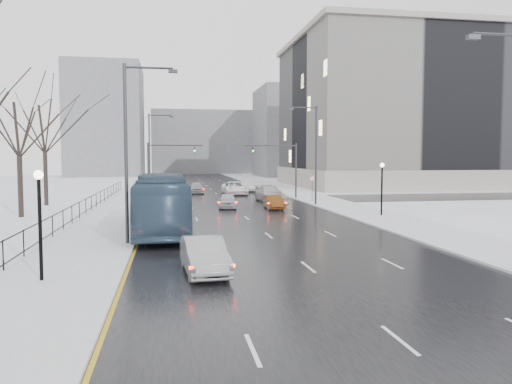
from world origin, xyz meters
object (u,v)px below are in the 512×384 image
streetlight_r_mid (314,150)px  lamppost_l (40,209)px  tree_park_d (21,219)px  lamppost_r_mid (382,181)px  streetlight_l_near (130,145)px  sedan_center_far (196,188)px  tree_park_e (47,206)px  mast_signal_left (158,164)px  sedan_right_cross (235,188)px  no_uturn_sign (312,181)px  streetlight_l_far (151,151)px  sedan_center_near (228,201)px  bus (161,203)px  sedan_right_near (274,202)px  sedan_left_near (204,255)px  sedan_right_far (270,194)px  sedan_right_distant (246,186)px  mast_signal_right (287,164)px

streetlight_r_mid → lamppost_l: 34.04m
tree_park_d → lamppost_r_mid: size_ratio=2.92×
streetlight_l_near → sedan_center_far: (5.59, 38.51, -4.80)m
tree_park_e → streetlight_r_mid: (26.37, -4.00, 5.62)m
mast_signal_left → sedan_right_cross: (9.50, 7.42, -3.22)m
tree_park_d → sedan_center_far: size_ratio=2.73×
lamppost_r_mid → no_uturn_sign: lamppost_r_mid is taller
sedan_right_cross → sedan_center_far: 5.67m
streetlight_l_far → sedan_right_cross: streetlight_l_far is taller
sedan_center_near → bus: bearing=-106.1°
no_uturn_sign → lamppost_l: bearing=-122.3°
sedan_center_far → sedan_right_near: bearing=-73.5°
lamppost_l → bus: (4.39, 12.59, -1.01)m
no_uturn_sign → streetlight_l_far: bearing=155.3°
sedan_center_near → sedan_center_far: size_ratio=0.92×
sedan_left_near → sedan_center_far: size_ratio=1.02×
tree_park_d → mast_signal_left: bearing=53.2°
streetlight_l_far → sedan_right_far: size_ratio=1.70×
lamppost_l → sedan_right_cross: lamppost_l is taller
streetlight_l_far → sedan_right_distant: bearing=34.7°
sedan_center_far → mast_signal_right: bearing=-46.1°
streetlight_r_mid → sedan_left_near: bearing=-115.0°
streetlight_r_mid → lamppost_l: streetlight_r_mid is taller
streetlight_l_far → sedan_right_near: streetlight_l_far is taller
sedan_right_cross → sedan_right_far: (2.54, -10.25, 0.01)m
tree_park_e → tree_park_d: bearing=-87.7°
streetlight_l_far → sedan_right_distant: (12.67, 8.78, -4.77)m
lamppost_l → sedan_right_near: size_ratio=1.06×
tree_park_e → mast_signal_right: 26.16m
lamppost_r_mid → sedan_right_near: (-7.50, 7.24, -2.24)m
bus → sedan_center_near: bearing=66.2°
streetlight_r_mid → no_uturn_sign: (1.03, 4.00, -3.32)m
sedan_right_distant → bus: bearing=-108.4°
lamppost_l → sedan_right_distant: lamppost_l is taller
sedan_right_cross → sedan_right_distant: bearing=63.8°
sedan_right_far → sedan_right_cross: bearing=99.6°
streetlight_l_near → lamppost_r_mid: (19.17, 10.00, -2.67)m
mast_signal_left → sedan_left_near: (2.67, -35.44, -3.30)m
mast_signal_right → sedan_right_distant: size_ratio=1.32×
lamppost_r_mid → no_uturn_sign: size_ratio=1.59×
streetlight_r_mid → mast_signal_left: 17.50m
bus → sedan_right_cross: 32.07m
streetlight_l_far → sedan_left_near: (3.52, -39.44, -4.81)m
lamppost_l → sedan_right_far: bearing=64.7°
tree_park_d → no_uturn_sign: tree_park_d is taller
streetlight_l_far → mast_signal_left: streetlight_l_far is taller
bus → mast_signal_left: bearing=90.7°
mast_signal_left → sedan_right_near: size_ratio=1.62×
streetlight_l_far → tree_park_e: bearing=-141.4°
sedan_right_cross → streetlight_l_near: bearing=-109.0°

